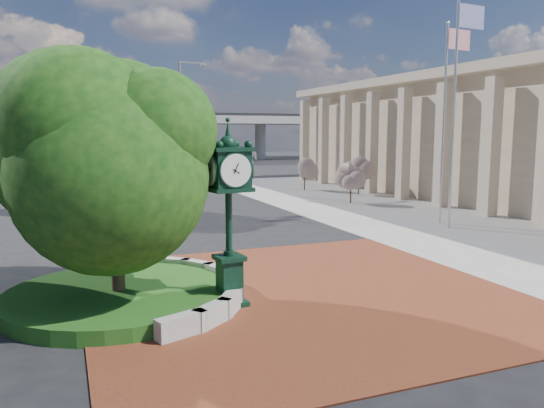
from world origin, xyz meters
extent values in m
plane|color=black|center=(0.00, 0.00, 0.00)|extent=(200.00, 200.00, 0.00)
cube|color=maroon|center=(0.00, -1.00, 0.02)|extent=(12.00, 12.00, 0.04)
cube|color=#9E9B93|center=(16.00, 10.00, 0.02)|extent=(20.00, 50.00, 0.04)
cube|color=#9E9B93|center=(-3.91, -3.01, 0.27)|extent=(1.29, 0.76, 0.54)
cube|color=#9E9B93|center=(-3.05, -2.54, 0.27)|extent=(1.20, 1.04, 0.54)
cube|color=#9E9B93|center=(-2.38, -1.84, 0.27)|extent=(1.00, 1.22, 0.54)
cube|color=#9E9B93|center=(-1.95, -0.96, 0.27)|extent=(0.71, 1.30, 0.54)
cube|color=#9E9B93|center=(-1.80, 0.00, 0.27)|extent=(0.35, 1.25, 0.54)
cube|color=#9E9B93|center=(-1.95, 0.96, 0.27)|extent=(0.71, 1.30, 0.54)
cube|color=#9E9B93|center=(-2.38, 1.84, 0.27)|extent=(1.00, 1.22, 0.54)
cube|color=#9E9B93|center=(-3.05, 2.54, 0.27)|extent=(1.20, 1.04, 0.54)
cube|color=#9E9B93|center=(-3.91, 3.01, 0.27)|extent=(1.29, 0.76, 0.54)
cylinder|color=#254D16|center=(-5.00, 0.00, 0.20)|extent=(6.10, 6.10, 0.40)
cube|color=black|center=(16.80, 12.00, 4.00)|extent=(0.30, 40.00, 5.50)
cube|color=#9E9B93|center=(0.00, 70.00, 6.50)|extent=(90.00, 12.00, 1.20)
cube|color=black|center=(0.00, 70.00, 7.30)|extent=(90.00, 12.00, 0.40)
cylinder|color=#9E9B93|center=(5.00, 70.00, 3.00)|extent=(1.80, 1.80, 6.00)
cylinder|color=#9E9B93|center=(25.00, 70.00, 3.00)|extent=(1.80, 1.80, 6.00)
cylinder|color=#38281C|center=(-5.00, 0.00, 1.08)|extent=(0.36, 0.36, 2.17)
sphere|color=#10390F|center=(-5.00, 0.00, 3.73)|extent=(5.20, 5.20, 5.20)
cylinder|color=#38281C|center=(-4.00, 18.00, 0.96)|extent=(0.36, 0.36, 1.92)
sphere|color=#10390F|center=(-4.00, 18.00, 3.25)|extent=(4.40, 4.40, 4.40)
cube|color=black|center=(-2.23, -1.28, 0.08)|extent=(0.92, 0.92, 0.17)
cube|color=black|center=(-2.23, -1.28, 0.73)|extent=(0.63, 0.63, 1.15)
cube|color=black|center=(-2.23, -1.28, 1.34)|extent=(0.80, 0.80, 0.13)
cylinder|color=black|center=(-2.23, -1.28, 2.29)|extent=(0.18, 0.18, 1.78)
cube|color=black|center=(-2.23, -1.28, 3.71)|extent=(1.03, 1.03, 0.94)
cylinder|color=white|center=(-2.18, -1.76, 3.71)|extent=(0.84, 0.15, 0.84)
cylinder|color=white|center=(-2.28, -0.79, 3.71)|extent=(0.84, 0.15, 0.84)
cylinder|color=white|center=(-2.72, -1.33, 3.71)|extent=(0.15, 0.84, 0.84)
cylinder|color=white|center=(-1.74, -1.22, 3.71)|extent=(0.15, 0.84, 0.84)
sphere|color=black|center=(-2.23, -1.28, 4.35)|extent=(0.46, 0.46, 0.46)
cone|color=black|center=(-2.23, -1.28, 4.70)|extent=(0.19, 0.19, 0.52)
imported|color=#5D0D1B|center=(0.41, 40.71, 0.72)|extent=(2.89, 4.55, 1.44)
cylinder|color=silver|center=(11.54, 7.14, 4.93)|extent=(0.12, 0.12, 9.87)
sphere|color=silver|center=(11.54, 7.14, 9.92)|extent=(0.18, 0.18, 0.18)
plane|color=red|center=(12.28, 7.14, 9.18)|extent=(1.47, 0.20, 1.48)
cylinder|color=silver|center=(11.11, 5.94, 5.38)|extent=(0.13, 0.13, 10.77)
plane|color=navy|center=(11.92, 5.94, 10.01)|extent=(1.61, 0.17, 1.61)
cylinder|color=slate|center=(2.63, 27.71, 5.03)|extent=(0.18, 0.18, 10.06)
cube|color=slate|center=(3.63, 27.75, 10.06)|extent=(2.02, 0.24, 0.13)
cube|color=slate|center=(4.53, 27.78, 9.95)|extent=(0.57, 0.30, 0.17)
cylinder|color=slate|center=(-1.22, 40.75, 4.04)|extent=(0.14, 0.14, 8.08)
cube|color=slate|center=(-0.46, 40.50, 8.08)|extent=(1.58, 0.63, 0.11)
cube|color=slate|center=(0.23, 40.28, 7.99)|extent=(0.50, 0.35, 0.13)
cylinder|color=#38281C|center=(11.12, 15.45, 0.60)|extent=(0.10, 0.10, 1.20)
sphere|color=#BC5E99|center=(11.12, 15.45, 1.60)|extent=(1.20, 1.20, 1.20)
cylinder|color=#38281C|center=(14.12, 19.51, 0.60)|extent=(0.10, 0.10, 1.20)
sphere|color=#BC5E99|center=(14.12, 19.51, 1.60)|extent=(1.20, 1.20, 1.20)
cylinder|color=#38281C|center=(11.63, 23.64, 0.60)|extent=(0.10, 0.10, 1.20)
sphere|color=#BC5E99|center=(11.63, 23.64, 1.60)|extent=(1.20, 1.20, 1.20)
camera|label=1|loc=(-6.25, -14.56, 4.68)|focal=35.00mm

